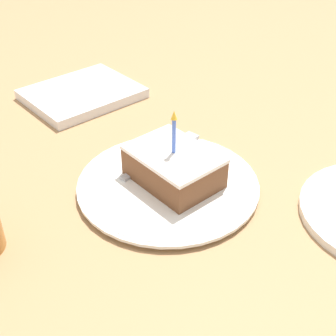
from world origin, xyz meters
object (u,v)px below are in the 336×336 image
fork (166,152)px  marble_board (82,94)px  cake_slice (174,166)px  plate (168,184)px

fork → marble_board: size_ratio=0.83×
fork → marble_board: bearing=86.5°
cake_slice → marble_board: cake_slice is taller
cake_slice → fork: (0.04, 0.07, -0.02)m
cake_slice → marble_board: (0.06, 0.36, -0.03)m
cake_slice → fork: bearing=58.1°
fork → cake_slice: bearing=-121.9°
plate → fork: fork is taller
plate → fork: 0.08m
plate → cake_slice: cake_slice is taller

